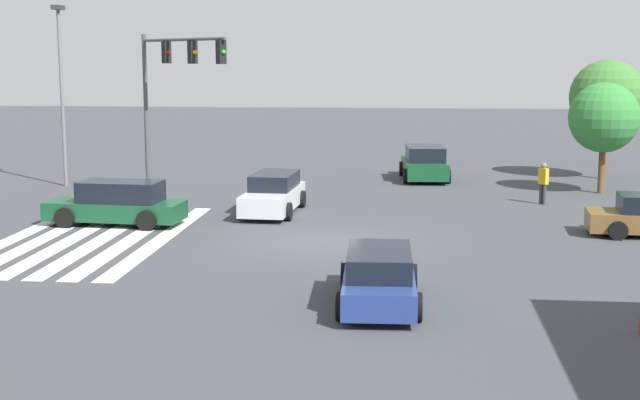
# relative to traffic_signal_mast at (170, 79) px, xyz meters

# --- Properties ---
(ground_plane) EXTENTS (144.59, 144.59, 0.00)m
(ground_plane) POSITION_rel_traffic_signal_mast_xyz_m (6.48, 6.48, -4.92)
(ground_plane) COLOR #3D3F44
(crosswalk_markings) EXTENTS (11.41, 5.35, 0.01)m
(crosswalk_markings) POSITION_rel_traffic_signal_mast_xyz_m (6.48, -1.00, -4.91)
(crosswalk_markings) COLOR silver
(crosswalk_markings) RESTS_ON ground_plane
(traffic_signal_mast) EXTENTS (4.34, 4.34, 6.66)m
(traffic_signal_mast) POSITION_rel_traffic_signal_mast_xyz_m (0.00, 0.00, 0.00)
(traffic_signal_mast) COLOR #47474C
(traffic_signal_mast) RESTS_ON ground_plane
(car_0) EXTENTS (2.16, 4.84, 1.54)m
(car_0) POSITION_rel_traffic_signal_mast_xyz_m (4.34, -0.82, -4.18)
(car_0) COLOR #144728
(car_0) RESTS_ON ground_plane
(car_2) EXTENTS (4.45, 2.03, 1.33)m
(car_2) POSITION_rel_traffic_signal_mast_xyz_m (13.42, 8.59, -4.26)
(car_2) COLOR navy
(car_2) RESTS_ON ground_plane
(car_3) EXTENTS (4.57, 2.41, 1.62)m
(car_3) POSITION_rel_traffic_signal_mast_xyz_m (-8.14, 9.94, -4.14)
(car_3) COLOR #144728
(car_3) RESTS_ON ground_plane
(car_4) EXTENTS (4.71, 2.09, 1.48)m
(car_4) POSITION_rel_traffic_signal_mast_xyz_m (1.41, 4.21, -4.20)
(car_4) COLOR silver
(car_4) RESTS_ON ground_plane
(pedestrian) EXTENTS (0.41, 0.41, 1.66)m
(pedestrian) POSITION_rel_traffic_signal_mast_xyz_m (-1.56, 14.51, -3.99)
(pedestrian) COLOR #38383D
(pedestrian) RESTS_ON ground_plane
(street_light_pole_b) EXTENTS (0.80, 0.36, 7.99)m
(street_light_pole_b) POSITION_rel_traffic_signal_mast_xyz_m (-4.48, -6.17, -0.13)
(street_light_pole_b) COLOR slate
(street_light_pole_b) RESTS_ON ground_plane
(tree_corner_a) EXTENTS (2.97, 2.97, 4.72)m
(tree_corner_a) POSITION_rel_traffic_signal_mast_xyz_m (-4.74, 17.38, -1.69)
(tree_corner_a) COLOR brown
(tree_corner_a) RESTS_ON ground_plane
(tree_corner_b) EXTENTS (3.53, 3.53, 5.64)m
(tree_corner_b) POSITION_rel_traffic_signal_mast_xyz_m (-9.39, 18.46, -1.05)
(tree_corner_b) COLOR brown
(tree_corner_b) RESTS_ON ground_plane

